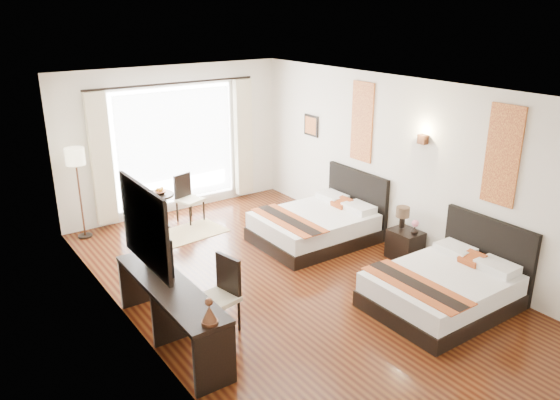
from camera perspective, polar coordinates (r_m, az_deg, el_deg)
floor at (r=8.01m, az=1.05°, el=-8.80°), size 4.50×7.50×0.01m
ceiling at (r=7.12m, az=1.19°, el=11.40°), size 4.50×7.50×0.02m
wall_headboard at (r=8.90m, az=12.92°, el=3.42°), size 0.01×7.50×2.80m
wall_desk at (r=6.47m, az=-15.20°, el=-2.97°), size 0.01×7.50×2.80m
wall_window at (r=10.59m, az=-10.95°, el=6.13°), size 4.50×0.01×2.80m
wall_entry at (r=5.18m, az=26.70°, el=-10.38°), size 4.50×0.01×2.80m
window_glass at (r=10.60m, az=-10.89°, el=5.59°), size 2.40×0.02×2.20m
sheer_curtain at (r=10.55m, az=-10.75°, el=5.52°), size 2.30×0.02×2.10m
drape_left at (r=10.03m, az=-18.19°, el=4.04°), size 0.35×0.14×2.35m
drape_right at (r=11.17m, az=-3.86°, el=6.50°), size 0.35×0.14×2.35m
art_panel_near at (r=7.77m, az=22.23°, el=4.31°), size 0.03×0.50×1.35m
art_panel_far at (r=9.44m, az=8.57°, el=8.06°), size 0.03×0.50×1.35m
wall_sconce at (r=8.50m, az=14.70°, el=6.15°), size 0.10×0.14×0.14m
mirror_frame at (r=6.12m, az=-13.98°, el=-2.66°), size 0.04×1.25×0.95m
mirror_glass at (r=6.13m, az=-13.76°, el=-2.61°), size 0.01×1.12×0.82m
bed_near at (r=7.68m, az=16.95°, el=-8.68°), size 1.90×1.48×1.06m
bed_far at (r=9.35m, az=4.00°, el=-2.55°), size 1.96×1.53×1.10m
nightstand at (r=8.89m, az=12.93°, el=-4.58°), size 0.40×0.50×0.48m
table_lamp at (r=8.78m, az=12.70°, el=-1.38°), size 0.22×0.22×0.34m
vase at (r=8.66m, az=13.89°, el=-2.99°), size 0.14×0.14×0.13m
console_desk at (r=6.71m, az=-11.29°, el=-11.54°), size 0.50×2.20×0.76m
television at (r=6.88m, az=-13.35°, el=-5.05°), size 0.11×0.84×0.49m
bronze_figurine at (r=5.67m, az=-7.39°, el=-11.61°), size 0.23×0.23×0.26m
desk_chair at (r=6.88m, az=-6.42°, el=-11.29°), size 0.52×0.52×0.95m
floor_lamp at (r=9.73m, az=-20.57°, el=3.68°), size 0.32×0.32×1.59m
side_table at (r=10.08m, az=-12.51°, el=-1.10°), size 0.56×0.56×0.64m
fruit_bowl at (r=9.96m, az=-12.41°, el=0.77°), size 0.24×0.24×0.05m
window_chair at (r=10.30m, az=-9.42°, el=-0.74°), size 0.51×0.51×0.89m
jute_rug at (r=9.85m, az=-9.34°, el=-3.35°), size 1.26×0.92×0.01m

